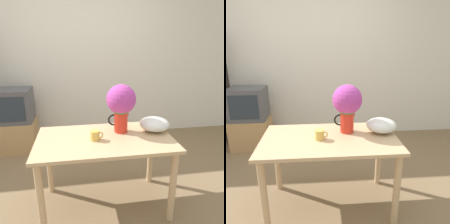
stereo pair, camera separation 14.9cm
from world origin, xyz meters
The scene contains 8 objects.
ground_plane centered at (0.00, 0.00, 0.00)m, with size 12.00×12.00×0.00m, color #7F6647.
wall_back centered at (0.00, 1.74, 1.30)m, with size 8.00×0.05×2.60m.
table centered at (0.18, -0.08, 0.61)m, with size 1.23×0.72×0.73m.
flower_vase centered at (0.35, 0.04, 1.01)m, with size 0.28×0.28×0.46m.
coffee_mug centered at (0.09, -0.11, 0.77)m, with size 0.12×0.08×0.09m.
white_bowl centered at (0.68, 0.03, 0.79)m, with size 0.29×0.29×0.13m.
tv_stand centered at (-0.96, 1.30, 0.23)m, with size 0.55×0.44×0.46m.
tv_set centered at (-0.96, 1.30, 0.69)m, with size 0.51×0.43×0.47m.
Camera 1 is at (-0.05, -1.88, 1.55)m, focal length 35.00 mm.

